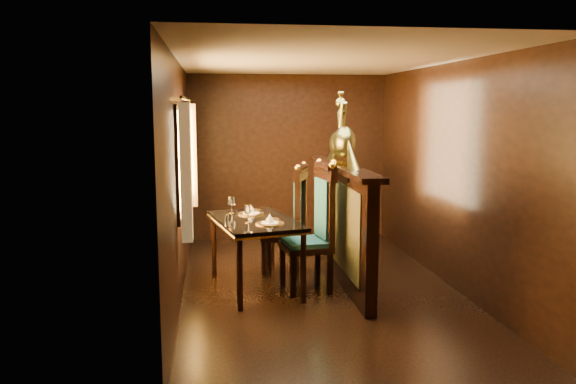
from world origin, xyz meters
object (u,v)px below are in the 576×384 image
at_px(dining_table, 255,226).
at_px(peacock_left, 345,128).
at_px(chair_left, 317,223).
at_px(peacock_right, 339,133).
at_px(chair_right, 294,217).

xyz_separation_m(dining_table, peacock_left, (1.03, 0.15, 1.05)).
relative_size(chair_left, peacock_left, 1.73).
relative_size(peacock_left, peacock_right, 1.18).
height_order(peacock_left, peacock_right, peacock_left).
height_order(chair_right, peacock_left, peacock_left).
xyz_separation_m(chair_left, chair_right, (-0.17, 0.60, -0.04)).
bearing_deg(dining_table, chair_left, -18.79).
height_order(dining_table, peacock_left, peacock_left).
xyz_separation_m(chair_right, peacock_left, (0.52, -0.37, 1.07)).
relative_size(chair_right, peacock_right, 1.93).
relative_size(chair_left, peacock_right, 2.04).
distance_m(chair_left, chair_right, 0.63).
height_order(chair_left, peacock_left, peacock_left).
height_order(dining_table, chair_left, chair_left).
height_order(dining_table, peacock_right, peacock_right).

